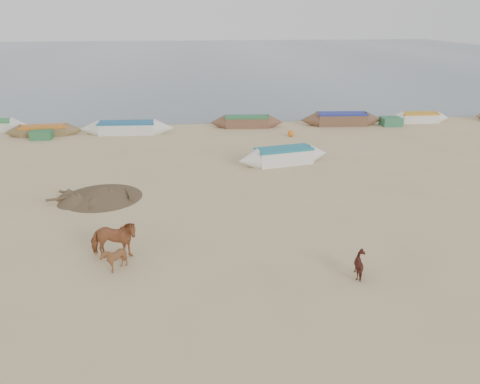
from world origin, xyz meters
name	(u,v)px	position (x,y,z in m)	size (l,w,h in m)	color
ground	(253,257)	(0.00, 0.00, 0.00)	(140.00, 140.00, 0.00)	tan
sea	(192,57)	(0.00, 82.00, 0.01)	(160.00, 160.00, 0.00)	slate
cow_adult	(113,240)	(-4.93, 0.51, 0.74)	(0.80, 1.75, 1.48)	#995832
calf_front	(114,259)	(-4.83, -0.34, 0.47)	(0.75, 0.84, 0.93)	brown
calf_right	(362,265)	(3.39, -1.70, 0.41)	(0.82, 0.70, 0.82)	#5A291D
near_canoe	(284,156)	(3.41, 10.87, 0.47)	(5.55, 1.25, 0.95)	silver
debris_pile	(102,192)	(-6.30, 6.66, 0.27)	(3.78, 3.78, 0.54)	brown
waterline_canoes	(201,123)	(-0.96, 20.28, 0.42)	(57.50, 3.87, 0.97)	brown
beach_clutter	(278,125)	(4.81, 19.56, 0.30)	(47.23, 4.85, 0.64)	#2E673C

